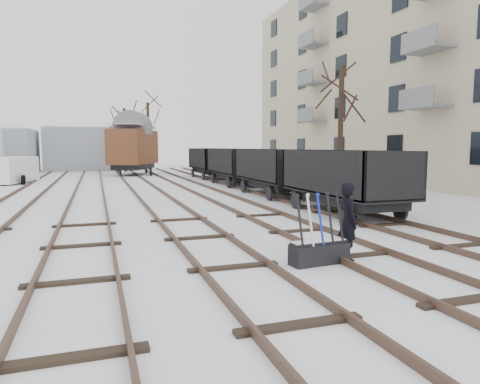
{
  "coord_description": "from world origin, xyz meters",
  "views": [
    {
      "loc": [
        -2.6,
        -8.12,
        2.48
      ],
      "look_at": [
        1.25,
        3.29,
        1.2
      ],
      "focal_mm": 32.0,
      "sensor_mm": 36.0,
      "label": 1
    }
  ],
  "objects_px": {
    "panel_van": "(12,170)",
    "ground_frame": "(319,251)",
    "worker": "(348,221)",
    "box_van_wagon": "(133,146)",
    "freight_wagon_a": "(344,190)"
  },
  "relations": [
    {
      "from": "panel_van",
      "to": "ground_frame",
      "type": "bearing_deg",
      "value": -49.85
    },
    {
      "from": "panel_van",
      "to": "worker",
      "type": "bearing_deg",
      "value": -48.26
    },
    {
      "from": "box_van_wagon",
      "to": "worker",
      "type": "bearing_deg",
      "value": -61.42
    },
    {
      "from": "worker",
      "to": "panel_van",
      "type": "height_order",
      "value": "panel_van"
    },
    {
      "from": "ground_frame",
      "to": "worker",
      "type": "xyz_separation_m",
      "value": [
        0.75,
        0.1,
        0.57
      ]
    },
    {
      "from": "box_van_wagon",
      "to": "ground_frame",
      "type": "bearing_deg",
      "value": -62.81
    },
    {
      "from": "panel_van",
      "to": "freight_wagon_a",
      "type": "bearing_deg",
      "value": -34.92
    },
    {
      "from": "worker",
      "to": "panel_van",
      "type": "relative_size",
      "value": 0.39
    },
    {
      "from": "worker",
      "to": "box_van_wagon",
      "type": "distance_m",
      "value": 30.93
    },
    {
      "from": "ground_frame",
      "to": "box_van_wagon",
      "type": "distance_m",
      "value": 31.03
    },
    {
      "from": "ground_frame",
      "to": "panel_van",
      "type": "relative_size",
      "value": 0.34
    },
    {
      "from": "worker",
      "to": "box_van_wagon",
      "type": "bearing_deg",
      "value": 13.15
    },
    {
      "from": "freight_wagon_a",
      "to": "box_van_wagon",
      "type": "xyz_separation_m",
      "value": [
        -5.43,
        25.22,
        1.64
      ]
    },
    {
      "from": "ground_frame",
      "to": "panel_van",
      "type": "height_order",
      "value": "panel_van"
    },
    {
      "from": "ground_frame",
      "to": "freight_wagon_a",
      "type": "height_order",
      "value": "freight_wagon_a"
    }
  ]
}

